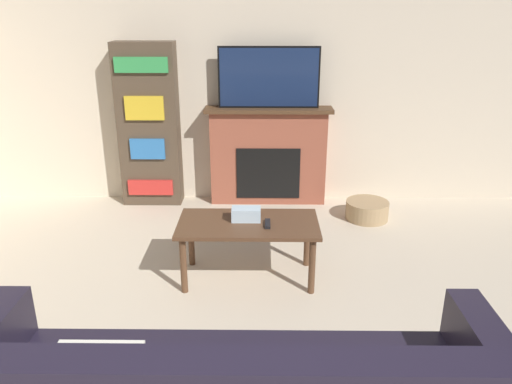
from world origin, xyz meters
TOP-DOWN VIEW (x-y plane):
  - wall_back at (0.00, 4.19)m, footprint 6.77×0.06m
  - fireplace at (0.19, 4.05)m, footprint 1.32×0.28m
  - tv at (0.19, 4.03)m, footprint 1.02×0.03m
  - coffee_table at (0.02, 2.40)m, footprint 1.07×0.55m
  - tissue_box at (0.00, 2.44)m, footprint 0.22×0.12m
  - remote_control at (0.16, 2.35)m, footprint 0.04×0.15m
  - bookshelf at (-1.06, 4.03)m, footprint 0.62×0.29m
  - storage_basket at (1.18, 3.57)m, footprint 0.42×0.42m

SIDE VIEW (x-z plane):
  - storage_basket at x=1.18m, z-range 0.00..0.18m
  - coffee_table at x=0.02m, z-range 0.18..0.65m
  - remote_control at x=0.16m, z-range 0.48..0.50m
  - fireplace at x=0.19m, z-range 0.00..1.04m
  - tissue_box at x=0.00m, z-range 0.48..0.58m
  - bookshelf at x=-1.06m, z-range 0.00..1.69m
  - tv at x=0.19m, z-range 1.03..1.64m
  - wall_back at x=0.00m, z-range 0.00..2.70m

